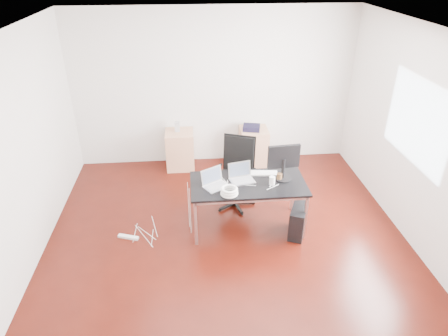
{
  "coord_description": "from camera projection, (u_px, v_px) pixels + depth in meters",
  "views": [
    {
      "loc": [
        -0.45,
        -4.39,
        3.57
      ],
      "look_at": [
        0.0,
        0.55,
        0.85
      ],
      "focal_mm": 32.0,
      "sensor_mm": 36.0,
      "label": 1
    }
  ],
  "objects": [
    {
      "name": "laptop_left",
      "position": [
        215.0,
        182.0,
        5.44
      ],
      "size": [
        0.41,
        0.39,
        0.23
      ],
      "rotation": [
        0.0,
        0.0,
        0.55
      ],
      "color": "silver",
      "rests_on": "desk"
    },
    {
      "name": "office_chair",
      "position": [
        237.0,
        169.0,
        6.14
      ],
      "size": [
        0.62,
        0.63,
        1.08
      ],
      "rotation": [
        0.0,
        0.0,
        -0.36
      ],
      "color": "black",
      "rests_on": "ground"
    },
    {
      "name": "filing_cabinet_right",
      "position": [
        253.0,
        147.0,
        7.42
      ],
      "size": [
        0.5,
        0.5,
        0.7
      ],
      "primitive_type": "cube",
      "color": "tan",
      "rests_on": "ground"
    },
    {
      "name": "room_shell",
      "position": [
        231.0,
        150.0,
        4.92
      ],
      "size": [
        5.0,
        5.0,
        5.0
      ],
      "color": "#330B05",
      "rests_on": "ground"
    },
    {
      "name": "monitor",
      "position": [
        284.0,
        160.0,
        5.52
      ],
      "size": [
        0.45,
        0.26,
        0.51
      ],
      "rotation": [
        0.0,
        0.0,
        0.09
      ],
      "color": "black",
      "rests_on": "desk"
    },
    {
      "name": "speaker",
      "position": [
        177.0,
        127.0,
        7.14
      ],
      "size": [
        0.09,
        0.08,
        0.18
      ],
      "primitive_type": "cube",
      "rotation": [
        0.0,
        0.0,
        0.02
      ],
      "color": "#9E9E9E",
      "rests_on": "filing_cabinet_left"
    },
    {
      "name": "navy_garment",
      "position": [
        251.0,
        128.0,
        7.21
      ],
      "size": [
        0.35,
        0.3,
        0.09
      ],
      "primitive_type": "cube",
      "rotation": [
        0.0,
        0.0,
        -0.23
      ],
      "color": "black",
      "rests_on": "filing_cabinet_right"
    },
    {
      "name": "power_strip",
      "position": [
        128.0,
        237.0,
        5.62
      ],
      "size": [
        0.3,
        0.16,
        0.04
      ],
      "primitive_type": "cube",
      "rotation": [
        0.0,
        0.0,
        -0.34
      ],
      "color": "white",
      "rests_on": "ground"
    },
    {
      "name": "cup_white",
      "position": [
        272.0,
        181.0,
        5.47
      ],
      "size": [
        0.11,
        0.11,
        0.12
      ],
      "primitive_type": "cylinder",
      "rotation": [
        0.0,
        0.0,
        -0.43
      ],
      "color": "white",
      "rests_on": "desk"
    },
    {
      "name": "cable_coil",
      "position": [
        229.0,
        191.0,
        5.24
      ],
      "size": [
        0.24,
        0.24,
        0.11
      ],
      "rotation": [
        0.0,
        0.0,
        0.19
      ],
      "color": "white",
      "rests_on": "desk"
    },
    {
      "name": "power_adapter",
      "position": [
        235.0,
        192.0,
        5.29
      ],
      "size": [
        0.07,
        0.07,
        0.03
      ],
      "primitive_type": "cube",
      "rotation": [
        0.0,
        0.0,
        0.02
      ],
      "color": "white",
      "rests_on": "desk"
    },
    {
      "name": "pc_tower",
      "position": [
        298.0,
        221.0,
        5.61
      ],
      "size": [
        0.37,
        0.49,
        0.44
      ],
      "primitive_type": "cube",
      "rotation": [
        0.0,
        0.0,
        -0.42
      ],
      "color": "black",
      "rests_on": "ground"
    },
    {
      "name": "keyboard",
      "position": [
        262.0,
        173.0,
        5.75
      ],
      "size": [
        0.45,
        0.19,
        0.02
      ],
      "primitive_type": "cube",
      "rotation": [
        0.0,
        0.0,
        -0.12
      ],
      "color": "white",
      "rests_on": "desk"
    },
    {
      "name": "laptop_right",
      "position": [
        241.0,
        176.0,
        5.58
      ],
      "size": [
        0.38,
        0.32,
        0.23
      ],
      "rotation": [
        0.0,
        0.0,
        0.23
      ],
      "color": "silver",
      "rests_on": "desk"
    },
    {
      "name": "filing_cabinet_left",
      "position": [
        180.0,
        150.0,
        7.32
      ],
      "size": [
        0.5,
        0.5,
        0.7
      ],
      "primitive_type": "cube",
      "color": "tan",
      "rests_on": "ground"
    },
    {
      "name": "desk",
      "position": [
        248.0,
        186.0,
        5.56
      ],
      "size": [
        1.6,
        0.8,
        0.73
      ],
      "color": "black",
      "rests_on": "ground"
    },
    {
      "name": "cup_brown",
      "position": [
        279.0,
        177.0,
        5.58
      ],
      "size": [
        0.1,
        0.1,
        0.1
      ],
      "primitive_type": "cylinder",
      "rotation": [
        0.0,
        0.0,
        0.38
      ],
      "color": "brown",
      "rests_on": "desk"
    },
    {
      "name": "wastebasket",
      "position": [
        234.0,
        157.0,
        7.51
      ],
      "size": [
        0.3,
        0.3,
        0.28
      ],
      "primitive_type": "cylinder",
      "rotation": [
        0.0,
        0.0,
        -0.31
      ],
      "color": "black",
      "rests_on": "ground"
    }
  ]
}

